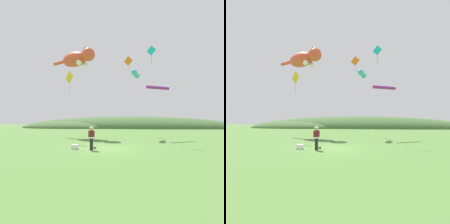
% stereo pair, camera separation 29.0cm
% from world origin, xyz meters
% --- Properties ---
extents(ground_plane, '(120.00, 120.00, 0.00)m').
position_xyz_m(ground_plane, '(0.00, 0.00, 0.00)').
color(ground_plane, '#517A38').
extents(distant_hill_ridge, '(58.82, 13.44, 6.20)m').
position_xyz_m(distant_hill_ridge, '(-2.46, 33.36, 0.00)').
color(distant_hill_ridge, '#426033').
rests_on(distant_hill_ridge, ground).
extents(festival_attendant, '(0.48, 0.48, 1.77)m').
position_xyz_m(festival_attendant, '(-0.87, -0.87, 0.95)').
color(festival_attendant, black).
rests_on(festival_attendant, ground).
extents(kite_spool, '(0.17, 0.20, 0.20)m').
position_xyz_m(kite_spool, '(-0.78, -0.23, 0.10)').
color(kite_spool, olive).
rests_on(kite_spool, ground).
extents(picnic_cooler, '(0.49, 0.33, 0.36)m').
position_xyz_m(picnic_cooler, '(-2.25, -0.61, 0.18)').
color(picnic_cooler, white).
rests_on(picnic_cooler, ground).
extents(kite_giant_cat, '(7.01, 3.96, 2.29)m').
position_xyz_m(kite_giant_cat, '(-5.48, 8.90, 10.56)').
color(kite_giant_cat, '#E04C33').
extents(kite_fish_windsock, '(1.17, 2.58, 0.77)m').
position_xyz_m(kite_fish_windsock, '(2.33, 8.06, 8.04)').
color(kite_fish_windsock, '#33B2CC').
extents(kite_tube_streamer, '(2.85, 1.83, 0.44)m').
position_xyz_m(kite_tube_streamer, '(5.01, 7.21, 6.01)').
color(kite_tube_streamer, '#8C268C').
extents(kite_diamond_teal, '(0.89, 0.51, 1.91)m').
position_xyz_m(kite_diamond_teal, '(3.97, 3.77, 9.11)').
color(kite_diamond_teal, '#19BFBF').
extents(kite_diamond_orange, '(1.39, 0.61, 2.41)m').
position_xyz_m(kite_diamond_orange, '(1.28, 12.84, 11.25)').
color(kite_diamond_orange, orange).
extents(kite_diamond_gold, '(1.16, 0.79, 2.29)m').
position_xyz_m(kite_diamond_gold, '(-4.44, 3.60, 6.66)').
color(kite_diamond_gold, yellow).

